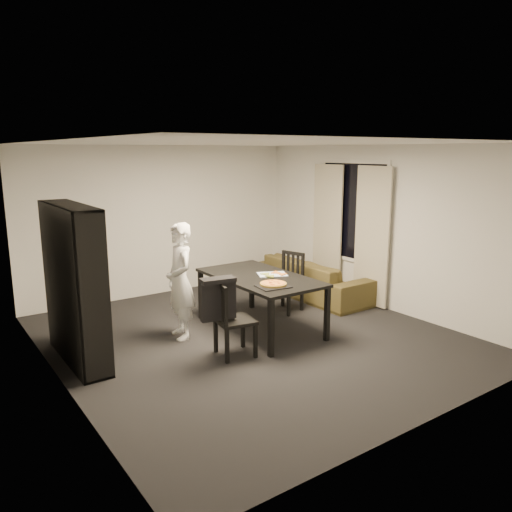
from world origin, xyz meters
TOP-DOWN VIEW (x-y plane):
  - room at (0.00, 0.00)m, footprint 5.01×5.51m
  - window_pane at (2.48, 0.60)m, footprint 0.02×1.40m
  - window_frame at (2.48, 0.60)m, footprint 0.03×1.52m
  - curtain_left at (2.40, 0.08)m, footprint 0.03×0.70m
  - curtain_right at (2.40, 1.12)m, footprint 0.03×0.70m
  - bookshelf at (-2.16, 0.60)m, footprint 0.35×1.50m
  - dining_table at (0.28, 0.21)m, footprint 1.04×1.87m
  - chair_left at (-0.61, -0.36)m, footprint 0.50×0.50m
  - chair_right at (1.17, 0.66)m, footprint 0.54×0.54m
  - draped_jacket at (-0.74, -0.34)m, footprint 0.45×0.25m
  - person at (-0.79, 0.57)m, footprint 0.45×0.62m
  - baking_tray at (0.08, -0.35)m, footprint 0.43×0.36m
  - pepperoni_pizza at (0.12, -0.31)m, footprint 0.35×0.35m
  - kitchen_towel at (0.47, 0.18)m, footprint 0.49×0.44m
  - pizza_slices at (0.46, 0.14)m, footprint 0.45×0.41m
  - sofa at (2.01, 1.03)m, footprint 0.88×2.25m

SIDE VIEW (x-z plane):
  - sofa at x=2.01m, z-range 0.00..0.66m
  - chair_right at x=1.17m, z-range 0.07..1.00m
  - chair_left at x=-0.61m, z-range 0.07..1.01m
  - dining_table at x=0.28m, z-range 0.32..1.10m
  - draped_jacket at x=-0.74m, z-range 0.52..1.04m
  - kitchen_towel at x=0.47m, z-range 0.78..0.79m
  - baking_tray at x=0.08m, z-range 0.78..0.79m
  - person at x=-0.79m, z-range 0.00..1.58m
  - pizza_slices at x=0.46m, z-range 0.79..0.80m
  - pepperoni_pizza at x=0.12m, z-range 0.79..0.82m
  - bookshelf at x=-2.16m, z-range 0.00..1.90m
  - curtain_left at x=2.40m, z-range 0.02..2.27m
  - curtain_right at x=2.40m, z-range 0.02..2.27m
  - room at x=0.00m, z-range 0.00..2.60m
  - window_pane at x=2.48m, z-range 0.70..2.30m
  - window_frame at x=2.48m, z-range 0.64..2.36m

